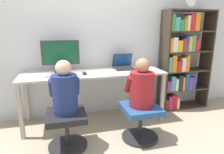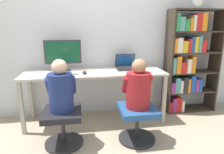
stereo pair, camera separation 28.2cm
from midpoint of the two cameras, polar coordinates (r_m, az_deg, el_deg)
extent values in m
plane|color=tan|center=(2.92, -1.36, -14.75)|extent=(14.00, 14.00, 0.00)
cube|color=silver|center=(3.21, -3.12, 12.22)|extent=(10.00, 0.05, 2.60)
cube|color=beige|center=(2.92, -2.23, 1.15)|extent=(2.06, 0.60, 0.03)
cube|color=#ADA497|center=(2.85, -21.87, -8.37)|extent=(0.05, 0.05, 0.74)
cube|color=#ADA497|center=(3.07, 17.21, -6.31)|extent=(0.05, 0.05, 0.74)
cube|color=#ADA497|center=(3.32, -19.98, -4.97)|extent=(0.05, 0.05, 0.74)
cube|color=#ADA497|center=(3.52, 13.56, -3.44)|extent=(0.05, 0.05, 0.74)
cylinder|color=#333338|center=(3.03, -11.01, 1.81)|extent=(0.21, 0.21, 0.01)
cylinder|color=#333338|center=(3.02, -11.06, 2.84)|extent=(0.04, 0.04, 0.10)
cube|color=#333338|center=(2.99, -11.27, 7.02)|extent=(0.53, 0.02, 0.35)
cube|color=#144C2D|center=(2.97, -11.27, 6.99)|extent=(0.48, 0.01, 0.30)
cube|color=#2D2D30|center=(3.09, 6.89, 2.24)|extent=(0.31, 0.22, 0.02)
cube|color=black|center=(3.08, 6.89, 2.45)|extent=(0.28, 0.17, 0.00)
cube|color=#2D2D30|center=(3.20, 6.26, 4.79)|extent=(0.31, 0.07, 0.21)
cube|color=#19478C|center=(3.19, 6.28, 4.74)|extent=(0.28, 0.06, 0.18)
cube|color=#B2B2B7|center=(2.81, -11.17, 0.91)|extent=(0.45, 0.16, 0.02)
cube|color=#97979C|center=(2.81, -11.19, 1.17)|extent=(0.41, 0.13, 0.00)
ellipsoid|color=black|center=(2.80, -5.01, 1.23)|extent=(0.06, 0.11, 0.04)
cylinder|color=#262628|center=(2.63, -10.36, -18.04)|extent=(0.47, 0.47, 0.04)
cylinder|color=#262628|center=(2.54, -10.56, -14.43)|extent=(0.05, 0.05, 0.34)
cube|color=black|center=(2.45, -10.78, -10.20)|extent=(0.44, 0.47, 0.07)
cylinder|color=#262628|center=(2.72, 10.17, -16.91)|extent=(0.47, 0.47, 0.04)
cylinder|color=#262628|center=(2.63, 10.35, -13.38)|extent=(0.05, 0.05, 0.34)
cube|color=#234C84|center=(2.54, 10.56, -9.26)|extent=(0.44, 0.47, 0.07)
cylinder|color=navy|center=(2.35, -11.08, -4.42)|extent=(0.28, 0.28, 0.45)
sphere|color=beige|center=(2.27, -11.44, 2.83)|extent=(0.17, 0.17, 0.17)
cylinder|color=navy|center=(2.40, -14.30, -2.56)|extent=(0.08, 0.20, 0.25)
cylinder|color=navy|center=(2.39, -7.91, -2.32)|extent=(0.08, 0.20, 0.25)
cylinder|color=maroon|center=(2.45, 10.83, -3.80)|extent=(0.29, 0.29, 0.44)
sphere|color=#A87A56|center=(2.37, 11.17, 3.03)|extent=(0.17, 0.17, 0.17)
cylinder|color=maroon|center=(2.44, 7.32, -2.13)|extent=(0.08, 0.20, 0.25)
cylinder|color=maroon|center=(2.54, 13.41, -1.80)|extent=(0.08, 0.20, 0.25)
cube|color=#382D23|center=(3.40, 18.06, 3.83)|extent=(0.02, 0.31, 1.68)
cube|color=#382D23|center=(3.85, 29.17, 3.87)|extent=(0.02, 0.31, 1.68)
cube|color=#382D23|center=(3.83, 22.70, -8.35)|extent=(0.81, 0.30, 0.02)
cube|color=#382D23|center=(3.72, 23.19, -3.64)|extent=(0.81, 0.30, 0.02)
cube|color=#382D23|center=(3.64, 23.70, 1.31)|extent=(0.81, 0.30, 0.02)
cube|color=#382D23|center=(3.59, 24.23, 6.45)|extent=(0.81, 0.30, 0.02)
cube|color=#382D23|center=(3.57, 24.78, 11.70)|extent=(0.81, 0.30, 0.02)
cube|color=#382D23|center=(3.57, 25.36, 16.98)|extent=(0.81, 0.30, 0.02)
cube|color=red|center=(3.57, 18.23, -7.89)|extent=(0.04, 0.18, 0.17)
cube|color=#8C338C|center=(3.59, 19.07, -7.33)|extent=(0.06, 0.19, 0.23)
cube|color=red|center=(3.64, 19.55, -6.89)|extent=(0.04, 0.26, 0.25)
cube|color=red|center=(3.63, 20.54, -7.13)|extent=(0.04, 0.18, 0.24)
cube|color=silver|center=(3.70, 20.90, -7.20)|extent=(0.04, 0.26, 0.19)
cube|color=#8C338C|center=(3.50, 18.60, -2.64)|extent=(0.07, 0.24, 0.18)
cube|color=teal|center=(3.50, 19.91, -2.08)|extent=(0.08, 0.20, 0.25)
cube|color=silver|center=(3.55, 20.76, -2.31)|extent=(0.05, 0.22, 0.21)
cube|color=#262628|center=(3.58, 21.74, -1.82)|extent=(0.07, 0.23, 0.26)
cube|color=orange|center=(3.63, 22.47, -1.94)|extent=(0.04, 0.25, 0.23)
cube|color=#1E4C9E|center=(3.65, 23.45, -1.50)|extent=(0.08, 0.24, 0.28)
cube|color=#8C338C|center=(3.70, 24.40, -1.95)|extent=(0.05, 0.23, 0.22)
cube|color=#1E4C9E|center=(3.73, 25.18, -1.88)|extent=(0.05, 0.23, 0.22)
cube|color=teal|center=(3.41, 18.91, 3.27)|extent=(0.05, 0.25, 0.25)
cube|color=orange|center=(3.43, 20.18, 3.42)|extent=(0.08, 0.21, 0.27)
cube|color=red|center=(3.47, 21.49, 2.65)|extent=(0.08, 0.20, 0.18)
cube|color=silver|center=(3.53, 22.59, 3.12)|extent=(0.07, 0.24, 0.23)
cube|color=orange|center=(3.54, 23.89, 3.36)|extent=(0.06, 0.17, 0.27)
cube|color=orange|center=(3.35, 19.44, 8.51)|extent=(0.05, 0.22, 0.22)
cube|color=silver|center=(3.37, 20.56, 8.54)|extent=(0.08, 0.20, 0.23)
cube|color=gold|center=(3.45, 21.56, 8.14)|extent=(0.09, 0.26, 0.18)
cube|color=red|center=(3.49, 22.67, 8.34)|extent=(0.05, 0.26, 0.21)
cube|color=#1E4C9E|center=(3.50, 23.48, 8.56)|extent=(0.05, 0.24, 0.24)
cube|color=gold|center=(3.51, 24.61, 8.46)|extent=(0.06, 0.17, 0.24)
cube|color=teal|center=(3.56, 25.27, 8.53)|extent=(0.05, 0.22, 0.25)
cube|color=red|center=(3.62, 26.00, 8.03)|extent=(0.08, 0.25, 0.19)
cube|color=#2D8C47|center=(3.32, 20.23, 14.41)|extent=(0.06, 0.17, 0.25)
cube|color=teal|center=(3.38, 21.05, 13.95)|extent=(0.08, 0.23, 0.21)
cube|color=#2D8C47|center=(3.40, 22.51, 13.50)|extent=(0.07, 0.18, 0.17)
cube|color=orange|center=(3.47, 23.12, 13.61)|extent=(0.04, 0.25, 0.19)
cube|color=silver|center=(3.48, 24.10, 13.86)|extent=(0.04, 0.21, 0.23)
cube|color=red|center=(3.51, 25.12, 13.96)|extent=(0.08, 0.20, 0.26)
cube|color=orange|center=(3.58, 26.16, 13.92)|extent=(0.08, 0.24, 0.27)
cube|color=#B2B2B7|center=(3.46, 25.43, 17.46)|extent=(0.06, 0.03, 0.02)
cylinder|color=#B2B2B7|center=(3.47, 25.61, 19.02)|extent=(0.17, 0.02, 0.17)
cylinder|color=white|center=(3.46, 25.73, 19.03)|extent=(0.15, 0.00, 0.15)
camera|label=1|loc=(0.14, -87.14, 0.73)|focal=32.00mm
camera|label=2|loc=(0.14, 92.86, -0.73)|focal=32.00mm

